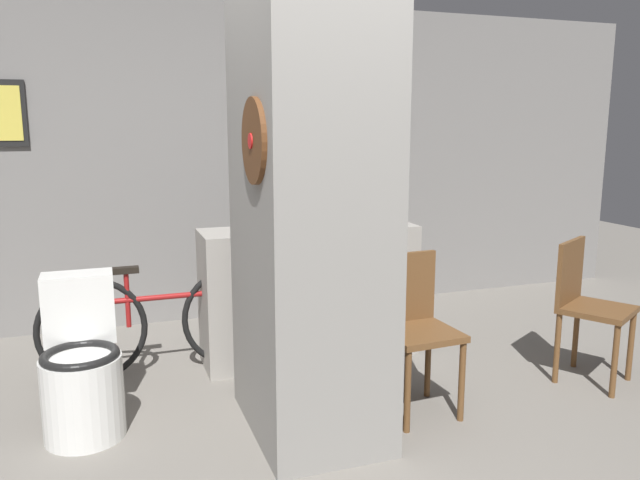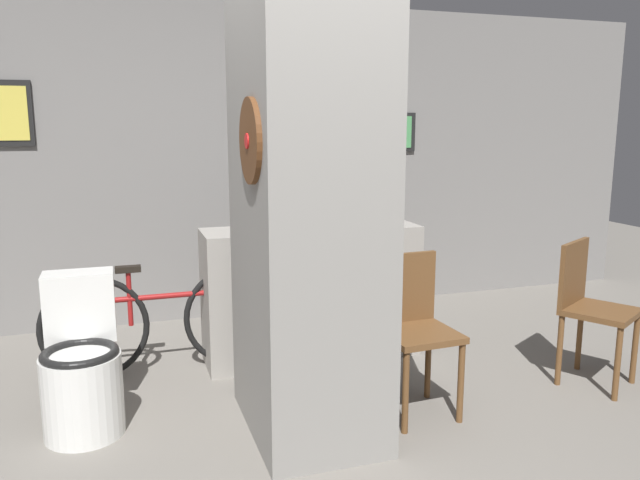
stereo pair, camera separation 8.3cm
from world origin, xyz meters
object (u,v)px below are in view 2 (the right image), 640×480
(bicycle, at_px, (167,320))
(chair_near_pillar, at_px, (413,324))
(toilet, at_px, (82,369))
(bottle_tall, at_px, (321,210))
(chair_by_doorway, at_px, (590,304))

(bicycle, bearing_deg, chair_near_pillar, -38.18)
(toilet, distance_m, bottle_tall, 1.80)
(chair_near_pillar, relative_size, bottle_tall, 2.78)
(chair_near_pillar, distance_m, chair_by_doorway, 1.24)
(chair_by_doorway, bearing_deg, bicycle, 128.57)
(chair_by_doorway, bearing_deg, bottle_tall, 117.68)
(toilet, distance_m, bicycle, 0.83)
(chair_by_doorway, height_order, bicycle, chair_by_doorway)
(bottle_tall, bearing_deg, chair_near_pillar, -76.07)
(toilet, bearing_deg, bicycle, 53.30)
(bicycle, bearing_deg, bottle_tall, -3.21)
(chair_near_pillar, bearing_deg, bicycle, 138.70)
(toilet, relative_size, chair_by_doorway, 0.92)
(bicycle, height_order, bottle_tall, bottle_tall)
(chair_by_doorway, distance_m, bicycle, 2.71)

